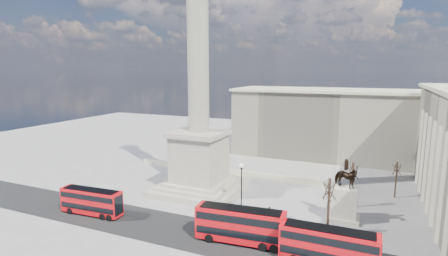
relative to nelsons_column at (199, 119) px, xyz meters
name	(u,v)px	position (x,y,z in m)	size (l,w,h in m)	color
ground	(186,200)	(0.00, -5.00, -12.92)	(180.00, 180.00, 0.00)	#A09C97
asphalt_road	(181,231)	(5.00, -15.00, -12.91)	(120.00, 9.00, 0.01)	#252525
nelsons_column	(199,119)	(0.00, 0.00, 0.00)	(14.00, 14.00, 49.85)	#BCB09C
balustrade_wall	(224,171)	(0.00, 11.00, -12.37)	(40.00, 0.60, 1.10)	beige
building_northeast	(339,124)	(20.00, 35.00, -4.59)	(51.00, 17.00, 16.60)	#B3AE93
red_bus_a	(92,201)	(-9.76, -15.71, -10.86)	(9.78, 2.83, 3.92)	red
red_bus_b	(241,225)	(13.49, -14.91, -10.55)	(11.30, 3.53, 4.51)	red
red_bus_c	(329,246)	(24.11, -15.78, -10.68)	(10.57, 2.63, 4.27)	red
victorian_lamp	(241,182)	(9.78, -4.91, -8.64)	(0.62, 0.62, 7.26)	black
equestrian_statue	(344,199)	(24.59, -2.79, -9.74)	(4.39, 3.30, 9.05)	beige
bare_tree_near	(329,188)	(23.11, -8.68, -6.49)	(1.87, 1.87, 8.16)	#332319
bare_tree_mid	(353,170)	(25.26, 2.70, -6.95)	(2.00, 2.00, 7.58)	#332319
bare_tree_far	(397,168)	(31.74, 9.97, -7.79)	(1.59, 1.59, 6.51)	#332319
pedestrian_walking	(269,212)	(14.69, -6.36, -12.06)	(0.62, 0.41, 1.71)	black
pedestrian_standing	(324,232)	(22.78, -9.64, -12.09)	(0.81, 0.63, 1.66)	black
pedestrian_crossing	(269,220)	(15.38, -9.04, -11.97)	(1.11, 0.46, 1.90)	black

